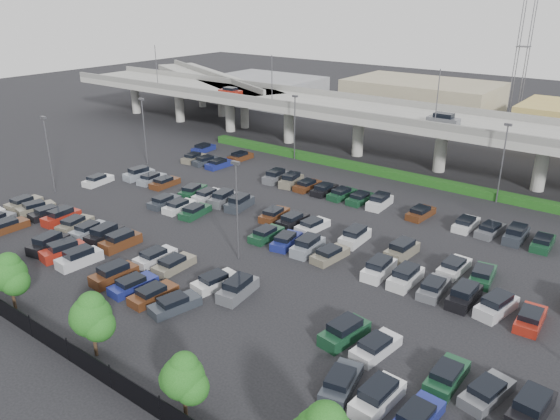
{
  "coord_description": "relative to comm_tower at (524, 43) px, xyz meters",
  "views": [
    {
      "loc": [
        33.32,
        -45.02,
        25.31
      ],
      "look_at": [
        -1.6,
        1.11,
        2.0
      ],
      "focal_mm": 35.0,
      "sensor_mm": 36.0,
      "label": 1
    }
  ],
  "objects": [
    {
      "name": "parked_cars",
      "position": [
        -5.2,
        -77.16,
        -14.99
      ],
      "size": [
        62.82,
        41.61,
        1.67
      ],
      "color": "silver",
      "rests_on": "ground"
    },
    {
      "name": "overpass",
      "position": [
        -4.17,
        -42.01,
        -8.64
      ],
      "size": [
        150.0,
        13.0,
        15.8
      ],
      "color": "gray",
      "rests_on": "ground"
    },
    {
      "name": "comm_tower",
      "position": [
        0.0,
        0.0,
        0.0
      ],
      "size": [
        2.4,
        2.4,
        30.0
      ],
      "color": "#504F54",
      "rests_on": "ground"
    },
    {
      "name": "ground",
      "position": [
        -4.0,
        -74.0,
        -15.61
      ],
      "size": [
        280.0,
        280.0,
        0.0
      ],
      "primitive_type": "plane",
      "color": "black"
    },
    {
      "name": "tree_row",
      "position": [
        -3.3,
        -100.53,
        -12.09
      ],
      "size": [
        65.07,
        3.66,
        5.94
      ],
      "color": "#332316",
      "rests_on": "ground"
    },
    {
      "name": "distant_buildings",
      "position": [
        8.38,
        -12.19,
        -11.87
      ],
      "size": [
        138.0,
        24.0,
        9.0
      ],
      "color": "gray",
      "rests_on": "ground"
    },
    {
      "name": "light_poles",
      "position": [
        -8.12,
        -72.0,
        -9.37
      ],
      "size": [
        66.9,
        48.38,
        10.3
      ],
      "color": "#504F54",
      "rests_on": "ground"
    },
    {
      "name": "hedge",
      "position": [
        -4.0,
        -49.0,
        -15.06
      ],
      "size": [
        66.0,
        1.6,
        1.1
      ],
      "primitive_type": "cube",
      "color": "#193E12",
      "rests_on": "ground"
    },
    {
      "name": "fence",
      "position": [
        -4.05,
        -102.0,
        -14.71
      ],
      "size": [
        70.0,
        0.1,
        2.0
      ],
      "color": "black",
      "rests_on": "ground"
    },
    {
      "name": "on_ramp",
      "position": [
        -56.1,
        -30.95,
        -8.76
      ],
      "size": [
        50.93,
        30.13,
        8.8
      ],
      "color": "gray",
      "rests_on": "ground"
    }
  ]
}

